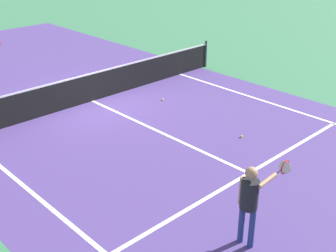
{
  "coord_description": "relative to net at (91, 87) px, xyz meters",
  "views": [
    {
      "loc": [
        -7.56,
        -11.56,
        5.37
      ],
      "look_at": [
        -1.04,
        -4.72,
        1.0
      ],
      "focal_mm": 47.1,
      "sensor_mm": 36.0,
      "label": 1
    }
  ],
  "objects": [
    {
      "name": "line_sideline_left",
      "position": [
        -4.11,
        -5.95,
        -0.49
      ],
      "size": [
        0.1,
        11.89,
        0.01
      ],
      "primitive_type": "cube",
      "color": "white",
      "rests_on": "ground_plane"
    },
    {
      "name": "court_surface_inbounds",
      "position": [
        0.0,
        0.0,
        -0.49
      ],
      "size": [
        10.62,
        24.4,
        0.0
      ],
      "primitive_type": "cube",
      "color": "#4C387A",
      "rests_on": "ground_plane"
    },
    {
      "name": "tennis_ball_mid_court",
      "position": [
        1.39,
        -5.09,
        -0.46
      ],
      "size": [
        0.07,
        0.07,
        0.07
      ],
      "primitive_type": "sphere",
      "color": "#CCE033",
      "rests_on": "ground_plane"
    },
    {
      "name": "line_sideline_right",
      "position": [
        4.11,
        -5.95,
        -0.49
      ],
      "size": [
        0.1,
        11.89,
        0.01
      ],
      "primitive_type": "cube",
      "color": "white",
      "rests_on": "ground_plane"
    },
    {
      "name": "player_near",
      "position": [
        -2.06,
        -7.87,
        0.51
      ],
      "size": [
        1.2,
        0.44,
        1.62
      ],
      "color": "navy",
      "rests_on": "ground_plane"
    },
    {
      "name": "net",
      "position": [
        0.0,
        0.0,
        0.0
      ],
      "size": [
        11.23,
        0.09,
        1.07
      ],
      "color": "#33383D",
      "rests_on": "ground_plane"
    },
    {
      "name": "tennis_ball_near_net",
      "position": [
        1.71,
        -1.57,
        -0.46
      ],
      "size": [
        0.07,
        0.07,
        0.07
      ],
      "primitive_type": "sphere",
      "color": "#CCE033",
      "rests_on": "ground_plane"
    },
    {
      "name": "ground_plane",
      "position": [
        0.0,
        0.0,
        -0.49
      ],
      "size": [
        60.0,
        60.0,
        0.0
      ],
      "primitive_type": "plane",
      "color": "#38724C"
    },
    {
      "name": "line_service_near",
      "position": [
        0.0,
        -6.4,
        -0.49
      ],
      "size": [
        8.22,
        0.1,
        0.01
      ],
      "primitive_type": "cube",
      "color": "white",
      "rests_on": "ground_plane"
    },
    {
      "name": "line_center_service",
      "position": [
        0.0,
        -3.2,
        -0.49
      ],
      "size": [
        0.1,
        6.4,
        0.01
      ],
      "primitive_type": "cube",
      "color": "white",
      "rests_on": "ground_plane"
    }
  ]
}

